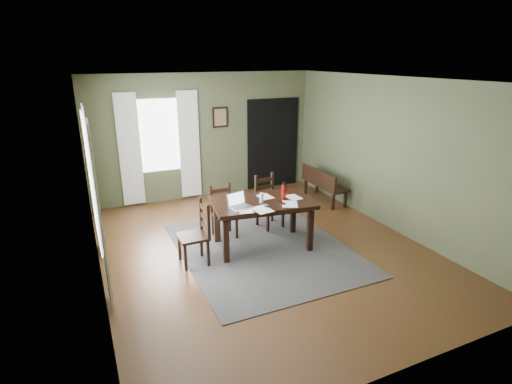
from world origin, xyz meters
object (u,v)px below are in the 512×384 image
chair_back_left (223,212)px  laptop (239,203)px  chair_end (196,234)px  water_bottle (284,191)px  bench (323,182)px  dining_table (262,206)px  chair_back_right (268,202)px

chair_back_left → laptop: laptop is taller
chair_back_left → chair_end: bearing=-133.7°
water_bottle → chair_back_left: bearing=138.8°
chair_end → water_bottle: size_ratio=3.60×
chair_end → laptop: (0.69, 0.00, 0.38)m
bench → water_bottle: (-1.77, -1.51, 0.51)m
laptop → water_bottle: size_ratio=1.42×
bench → laptop: (-2.59, -1.56, 0.44)m
dining_table → bench: 2.60m
laptop → water_bottle: (0.82, 0.05, 0.07)m
dining_table → bench: (2.13, 1.46, -0.28)m
chair_end → laptop: 0.79m
dining_table → chair_back_left: bearing=132.2°
chair_back_right → bench: bearing=14.0°
chair_back_left → bench: chair_back_left is taller
dining_table → chair_back_right: size_ratio=1.78×
dining_table → laptop: size_ratio=4.40×
laptop → water_bottle: water_bottle is taller
chair_back_right → bench: 1.81m
bench → water_bottle: size_ratio=4.63×
chair_back_left → bench: (2.57, 0.80, -0.02)m
bench → laptop: bearing=121.1°
bench → laptop: size_ratio=3.25×
chair_back_left → water_bottle: (0.80, -0.70, 0.49)m
dining_table → chair_back_right: (0.47, 0.73, -0.24)m
chair_back_right → water_bottle: size_ratio=3.53×
chair_back_right → bench: size_ratio=0.76×
bench → water_bottle: bearing=130.4°
laptop → chair_back_right: bearing=27.3°
chair_back_left → chair_back_right: bearing=4.3°
chair_back_right → water_bottle: 0.92m
chair_end → chair_back_right: 1.83m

